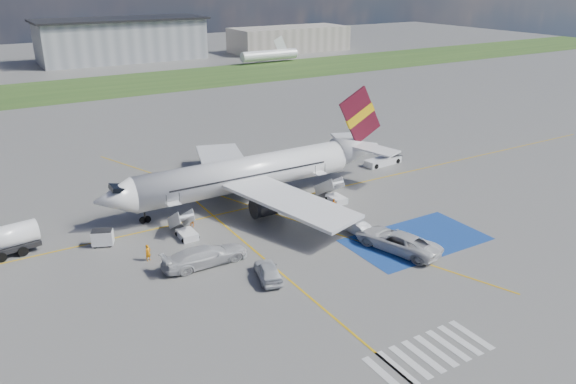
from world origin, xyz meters
name	(u,v)px	position (x,y,z in m)	size (l,w,h in m)	color
ground	(311,248)	(0.00, 0.00, 0.00)	(400.00, 400.00, 0.00)	#60605E
grass_strip	(87,88)	(0.00, 95.00, 0.01)	(400.00, 30.00, 0.01)	#2D4C1E
taxiway_line_main	(253,207)	(0.00, 12.00, 0.01)	(120.00, 0.20, 0.01)	gold
taxiway_line_cross	(327,312)	(-5.00, -10.00, 0.01)	(0.20, 60.00, 0.01)	gold
taxiway_line_diag	(253,207)	(0.00, 12.00, 0.01)	(0.20, 60.00, 0.01)	gold
staging_box	(416,240)	(10.00, -4.00, 0.01)	(14.00, 8.00, 0.01)	navy
crosswalk	(429,354)	(-1.80, -18.00, 0.01)	(9.00, 4.00, 0.01)	silver
terminal_centre	(122,40)	(20.00, 135.00, 6.00)	(48.00, 18.00, 12.00)	gray
terminal_east	(289,39)	(75.00, 128.00, 4.00)	(40.00, 16.00, 8.00)	gray
airliner	(256,172)	(1.51, 14.00, 3.39)	(36.81, 32.95, 11.92)	white
airstairs_fwd	(185,231)	(-9.50, 8.70, 0.62)	(1.90, 5.20, 3.60)	white
airstairs_aft	(334,196)	(9.00, 8.70, 0.62)	(1.90, 5.20, 3.60)	white
gpu_cart	(103,239)	(-17.20, 10.93, 0.75)	(2.31, 1.91, 1.66)	white
belt_loader	(383,161)	(22.69, 16.20, 0.44)	(6.02, 2.55, 1.77)	white
car_silver_a	(268,271)	(-6.47, -3.07, 0.78)	(1.85, 4.60, 1.57)	silver
car_silver_b	(356,227)	(5.80, 0.32, 0.67)	(1.41, 4.05, 1.33)	#B8B9BF
van_white_a	(397,238)	(6.89, -4.61, 1.24)	(3.05, 6.61, 2.48)	silver
van_white_b	(205,253)	(-10.10, 2.19, 1.19)	(2.47, 6.06, 2.38)	silver
crew_fwd	(148,253)	(-14.36, 5.62, 0.81)	(0.59, 0.39, 1.61)	orange
crew_nose	(192,220)	(-8.09, 10.51, 0.83)	(0.81, 0.63, 1.67)	orange
crew_aft	(334,206)	(6.93, 5.90, 0.81)	(0.95, 0.40, 1.63)	orange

